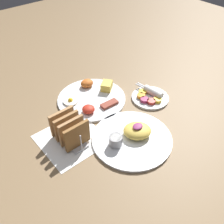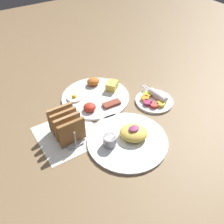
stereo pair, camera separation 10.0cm
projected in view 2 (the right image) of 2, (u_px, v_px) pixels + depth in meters
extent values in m
plane|color=brown|center=(115.00, 117.00, 1.02)|extent=(3.00, 3.00, 0.00)
cube|color=white|center=(68.00, 135.00, 0.94)|extent=(0.22, 0.22, 0.00)
cylinder|color=white|center=(95.00, 97.00, 1.11)|extent=(0.30, 0.30, 0.01)
cube|color=#E5C64C|center=(112.00, 86.00, 1.13)|extent=(0.07, 0.07, 0.04)
ellipsoid|color=#C66023|center=(93.00, 81.00, 1.16)|extent=(0.06, 0.05, 0.03)
cylinder|color=#F4EACC|center=(74.00, 98.00, 1.09)|extent=(0.06, 0.06, 0.01)
sphere|color=yellow|center=(74.00, 97.00, 1.09)|extent=(0.02, 0.02, 0.02)
ellipsoid|color=red|center=(90.00, 107.00, 1.03)|extent=(0.05, 0.05, 0.03)
cube|color=brown|center=(112.00, 104.00, 1.06)|extent=(0.08, 0.04, 0.01)
cylinder|color=white|center=(154.00, 101.00, 1.09)|extent=(0.16, 0.16, 0.01)
cylinder|color=gold|center=(147.00, 95.00, 1.10)|extent=(0.04, 0.04, 0.01)
cylinder|color=orange|center=(145.00, 99.00, 1.08)|extent=(0.04, 0.04, 0.01)
cylinder|color=#99234C|center=(148.00, 103.00, 1.06)|extent=(0.04, 0.04, 0.01)
cylinder|color=red|center=(154.00, 105.00, 1.05)|extent=(0.04, 0.04, 0.01)
cylinder|color=gold|center=(161.00, 104.00, 1.05)|extent=(0.04, 0.04, 0.01)
cylinder|color=white|center=(158.00, 96.00, 1.08)|extent=(0.04, 0.09, 0.03)
cube|color=silver|center=(146.00, 89.00, 1.12)|extent=(0.01, 0.05, 0.00)
cube|color=silver|center=(148.00, 88.00, 1.13)|extent=(0.01, 0.05, 0.00)
cylinder|color=white|center=(127.00, 140.00, 0.92)|extent=(0.30, 0.30, 0.01)
ellipsoid|color=#EAC651|center=(134.00, 133.00, 0.91)|extent=(0.14, 0.13, 0.04)
ellipsoid|color=#8C3366|center=(134.00, 128.00, 0.90)|extent=(0.04, 0.03, 0.01)
cylinder|color=#99999E|center=(110.00, 141.00, 0.88)|extent=(0.05, 0.05, 0.04)
cylinder|color=white|center=(110.00, 138.00, 0.87)|extent=(0.04, 0.04, 0.01)
cube|color=#B7B7BC|center=(68.00, 134.00, 0.94)|extent=(0.06, 0.15, 0.01)
cube|color=olive|center=(72.00, 132.00, 0.88)|extent=(0.10, 0.01, 0.10)
cube|color=#AA7C4E|center=(68.00, 127.00, 0.90)|extent=(0.10, 0.01, 0.10)
cube|color=#9D7042|center=(64.00, 122.00, 0.92)|extent=(0.10, 0.01, 0.10)
cube|color=#AA7C4F|center=(61.00, 117.00, 0.94)|extent=(0.10, 0.01, 0.10)
cylinder|color=#B7B7BC|center=(75.00, 139.00, 0.87)|extent=(0.01, 0.01, 0.07)
cylinder|color=#B7B7BC|center=(59.00, 116.00, 0.96)|extent=(0.01, 0.01, 0.07)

